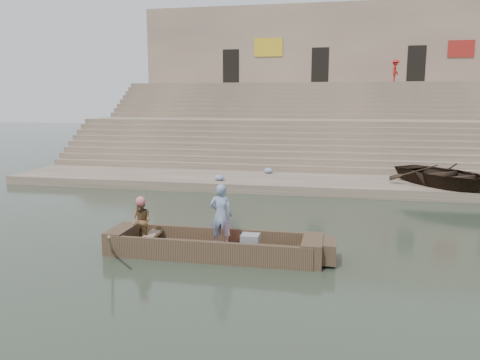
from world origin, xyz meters
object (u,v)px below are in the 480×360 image
(standing_man, at_px, (221,215))
(pedestrian, at_px, (395,71))
(rowing_man, at_px, (141,221))
(main_rowboat, at_px, (213,251))
(television, at_px, (250,242))
(beached_rowboat, at_px, (445,175))

(standing_man, xyz_separation_m, pedestrian, (6.81, 23.53, 4.93))
(rowing_man, relative_size, pedestrian, 0.77)
(main_rowboat, distance_m, television, 1.02)
(standing_man, bearing_deg, main_rowboat, 36.61)
(rowing_man, bearing_deg, standing_man, 24.27)
(standing_man, relative_size, rowing_man, 1.37)
(main_rowboat, relative_size, beached_rowboat, 1.08)
(main_rowboat, xyz_separation_m, rowing_man, (-1.95, -0.05, 0.71))
(standing_man, height_order, rowing_man, standing_man)
(main_rowboat, bearing_deg, standing_man, 38.23)
(rowing_man, height_order, pedestrian, pedestrian)
(standing_man, distance_m, beached_rowboat, 11.86)
(main_rowboat, xyz_separation_m, television, (0.97, -0.00, 0.31))
(rowing_man, relative_size, television, 2.63)
(rowing_man, xyz_separation_m, television, (2.91, 0.05, -0.40))
(main_rowboat, height_order, pedestrian, pedestrian)
(standing_man, relative_size, beached_rowboat, 0.36)
(beached_rowboat, bearing_deg, standing_man, -165.30)
(main_rowboat, xyz_separation_m, standing_man, (0.18, 0.14, 0.94))
(main_rowboat, bearing_deg, pedestrian, 73.54)
(television, height_order, beached_rowboat, beached_rowboat)
(rowing_man, distance_m, beached_rowboat, 13.43)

